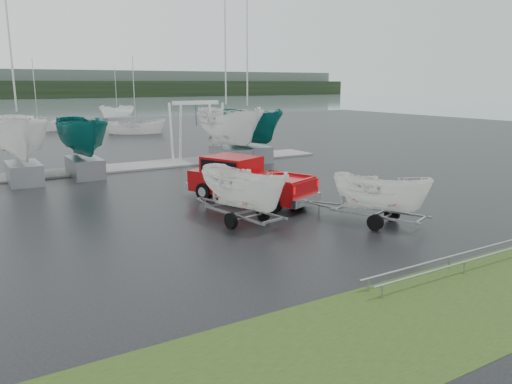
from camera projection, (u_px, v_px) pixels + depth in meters
name	position (u px, v px, depth m)	size (l,w,h in m)	color
ground_plane	(193.00, 216.00, 20.29)	(120.00, 120.00, 0.00)	black
grass_verge	(396.00, 326.00, 11.10)	(40.00, 40.00, 0.00)	#203213
dock	(108.00, 169.00, 31.15)	(30.00, 3.00, 0.12)	gray
pickup_truck	(244.00, 179.00, 22.64)	(4.15, 6.35, 2.00)	#91070A
trailer_hitched	(382.00, 162.00, 18.53)	(2.44, 3.78, 4.42)	gray
trailer_parked	(244.00, 152.00, 18.61)	(2.00, 3.75, 5.09)	gray
boat_hoist	(196.00, 123.00, 33.68)	(3.30, 2.18, 4.12)	silver
keelboat_0	(17.00, 105.00, 26.08)	(2.62, 3.20, 10.79)	gray
keelboat_1	(81.00, 111.00, 27.96)	(2.38, 3.20, 7.43)	gray
keelboat_2	(230.00, 98.00, 32.41)	(2.72, 3.20, 10.90)	gray
keelboat_3	(251.00, 102.00, 33.64)	(2.54, 3.20, 10.71)	gray
mast_rack_2	(457.00, 259.00, 14.30)	(7.00, 0.56, 0.06)	gray
moored_boat_1	(39.00, 131.00, 56.40)	(3.37, 3.37, 11.13)	white
moored_boat_2	(136.00, 134.00, 53.16)	(3.16, 3.12, 11.16)	white
moored_boat_3	(117.00, 116.00, 81.23)	(3.91, 3.88, 11.71)	white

